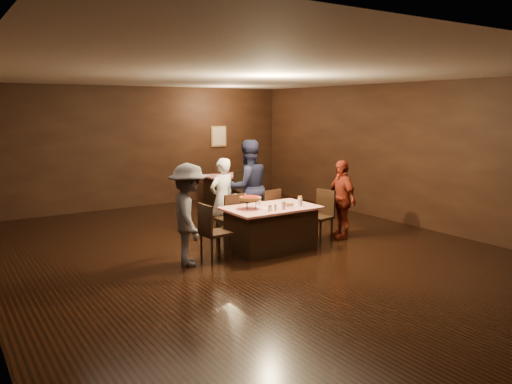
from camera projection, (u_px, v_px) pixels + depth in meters
room at (247, 128)px, 8.27m from camera, size 10.00×10.04×3.02m
main_table at (271, 228)px, 8.72m from camera, size 1.60×1.00×0.77m
back_table at (230, 190)px, 12.85m from camera, size 1.30×0.90×0.77m
chair_far_left at (229, 218)px, 9.11m from camera, size 0.42×0.42×0.95m
chair_far_right at (266, 213)px, 9.54m from camera, size 0.48×0.48×0.95m
chair_end_left at (215, 232)px, 8.12m from camera, size 0.44×0.44×0.95m
chair_end_right at (319, 216)px, 9.30m from camera, size 0.50×0.50×0.95m
chair_back_near at (244, 190)px, 12.26m from camera, size 0.48×0.48×0.95m
chair_back_far at (219, 183)px, 13.33m from camera, size 0.45×0.45×0.95m
diner_white_jacket at (222, 198)px, 9.47m from camera, size 0.63×0.48×1.54m
diner_navy_hoodie at (248, 187)px, 9.76m from camera, size 0.98×0.80×1.86m
diner_grey_knit at (189, 214)px, 7.85m from camera, size 0.89×1.18×1.62m
diner_red_shirt at (341, 199)px, 9.49m from camera, size 0.53×0.93×1.50m
pizza_stand at (250, 198)px, 8.46m from camera, size 0.38×0.38×0.22m
plate_with_slice at (289, 206)px, 8.64m from camera, size 0.25×0.25×0.06m
plate_empty at (291, 202)px, 9.08m from camera, size 0.25×0.25×0.01m
glass_front_left at (283, 205)px, 8.43m from camera, size 0.08×0.08×0.14m
glass_front_right at (300, 202)px, 8.69m from camera, size 0.08×0.08×0.14m
glass_amber at (300, 200)px, 8.93m from camera, size 0.08×0.08×0.14m
glass_back at (259, 201)px, 8.87m from camera, size 0.08×0.08×0.14m
condiments at (272, 208)px, 8.32m from camera, size 0.17×0.10×0.09m
napkin_center at (285, 205)px, 8.82m from camera, size 0.19×0.19×0.01m
napkin_left at (265, 208)px, 8.54m from camera, size 0.21×0.21×0.01m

